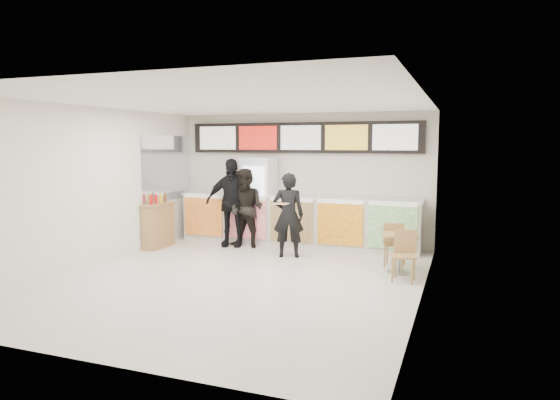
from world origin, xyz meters
The scene contains 15 objects.
floor centered at (0.00, 0.00, 0.00)m, with size 7.00×7.00×0.00m, color beige.
ceiling centered at (0.00, 0.00, 3.00)m, with size 7.00×7.00×0.00m, color white.
wall_back centered at (0.00, 3.50, 1.50)m, with size 6.00×6.00×0.00m, color silver.
wall_left centered at (-3.00, 0.00, 1.50)m, with size 7.00×7.00×0.00m, color silver.
wall_right centered at (3.00, 0.00, 1.50)m, with size 7.00×7.00×0.00m, color silver.
service_counter centered at (0.00, 3.09, 0.57)m, with size 5.56×0.77×1.14m.
menu_board centered at (0.00, 3.41, 2.45)m, with size 5.50×0.14×0.70m.
drinks_fridge centered at (-0.93, 3.11, 1.00)m, with size 0.70×0.67×2.00m.
mirror_panel centered at (-2.99, 2.45, 1.75)m, with size 0.01×2.00×1.50m, color #B2B7BF.
customer_main centered at (0.21, 1.93, 0.87)m, with size 0.63×0.41×1.73m, color black.
customer_left centered at (-0.99, 2.50, 0.88)m, with size 0.86×0.67×1.76m, color black.
customer_mid centered at (-1.37, 2.52, 0.99)m, with size 1.16×0.48×1.99m, color black.
pizza_slice centered at (0.21, 1.48, 1.16)m, with size 0.36×0.36×0.02m.
cafe_table centered at (2.50, 1.39, 0.50)m, with size 0.77×1.51×0.85m.
condiment_ledge centered at (-2.82, 1.79, 0.51)m, with size 0.36×0.89×1.19m.
Camera 1 is at (3.55, -7.55, 2.31)m, focal length 32.00 mm.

